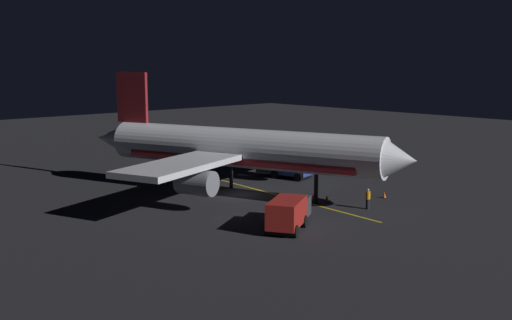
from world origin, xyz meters
name	(u,v)px	position (x,y,z in m)	size (l,w,h in m)	color
ground_plane	(241,196)	(0.00, 0.00, -0.10)	(180.00, 180.00, 0.20)	black
apron_guide_stripe	(289,198)	(-2.23, 4.00, 0.00)	(0.24, 21.49, 0.01)	gold
airliner	(236,150)	(0.19, -0.53, 4.19)	(27.97, 32.49, 11.17)	silver
baggage_truck	(289,213)	(5.09, 11.15, 1.21)	(6.11, 4.73, 2.34)	maroon
catering_truck	(286,167)	(-8.93, -3.04, 1.18)	(3.48, 6.18, 2.25)	navy
ground_crew_worker	(368,199)	(-4.13, 11.33, 0.89)	(0.40, 0.40, 1.74)	black
traffic_cone_near_left	(327,198)	(-3.89, 7.06, 0.25)	(0.50, 0.50, 0.55)	#EA590F
traffic_cone_near_right	(384,195)	(-8.67, 9.75, 0.25)	(0.50, 0.50, 0.55)	#EA590F
traffic_cone_under_wing	(313,197)	(-3.28, 5.97, 0.25)	(0.50, 0.50, 0.55)	#EA590F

